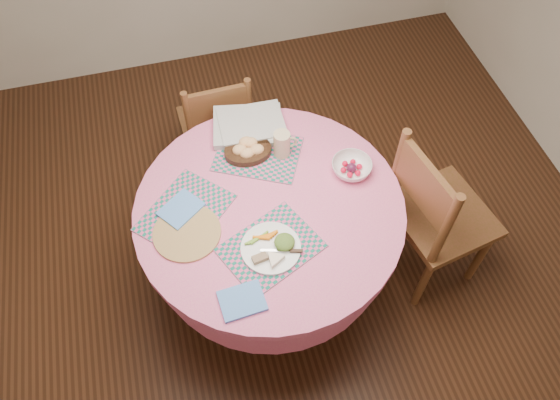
{
  "coord_description": "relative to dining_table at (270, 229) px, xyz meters",
  "views": [
    {
      "loc": [
        -0.32,
        -1.36,
        2.79
      ],
      "look_at": [
        0.05,
        0.0,
        0.78
      ],
      "focal_mm": 35.0,
      "sensor_mm": 36.0,
      "label": 1
    }
  ],
  "objects": [
    {
      "name": "ground",
      "position": [
        0.0,
        0.0,
        -0.56
      ],
      "size": [
        4.0,
        4.0,
        0.0
      ],
      "primitive_type": "plane",
      "color": "#331C0F",
      "rests_on": "ground"
    },
    {
      "name": "room_envelope",
      "position": [
        0.0,
        0.0,
        1.16
      ],
      "size": [
        4.01,
        4.01,
        2.71
      ],
      "color": "silver",
      "rests_on": "ground"
    },
    {
      "name": "dining_table",
      "position": [
        0.0,
        0.0,
        0.0
      ],
      "size": [
        1.24,
        1.24,
        0.75
      ],
      "color": "pink",
      "rests_on": "ground"
    },
    {
      "name": "chair_right",
      "position": [
        0.82,
        -0.12,
        -0.02
      ],
      "size": [
        0.53,
        0.55,
        1.02
      ],
      "rotation": [
        0.0,
        0.0,
        1.76
      ],
      "color": "brown",
      "rests_on": "ground"
    },
    {
      "name": "chair_back",
      "position": [
        -0.1,
        0.82,
        -0.1
      ],
      "size": [
        0.42,
        0.4,
        0.87
      ],
      "rotation": [
        0.0,
        0.0,
        3.18
      ],
      "color": "brown",
      "rests_on": "ground"
    },
    {
      "name": "placemat_front",
      "position": [
        -0.05,
        -0.21,
        0.2
      ],
      "size": [
        0.49,
        0.44,
        0.01
      ],
      "primitive_type": "cube",
      "rotation": [
        0.0,
        0.0,
        0.42
      ],
      "color": "#136D5A",
      "rests_on": "dining_table"
    },
    {
      "name": "placemat_left",
      "position": [
        -0.37,
        0.06,
        0.2
      ],
      "size": [
        0.5,
        0.49,
        0.01
      ],
      "primitive_type": "cube",
      "rotation": [
        0.0,
        0.0,
        0.76
      ],
      "color": "#136D5A",
      "rests_on": "dining_table"
    },
    {
      "name": "placemat_back",
      "position": [
        0.02,
        0.31,
        0.2
      ],
      "size": [
        0.49,
        0.45,
        0.01
      ],
      "primitive_type": "cube",
      "rotation": [
        0.0,
        0.0,
        -0.47
      ],
      "color": "#136D5A",
      "rests_on": "dining_table"
    },
    {
      "name": "wicker_trivet",
      "position": [
        -0.38,
        -0.05,
        0.2
      ],
      "size": [
        0.3,
        0.3,
        0.01
      ],
      "primitive_type": "cylinder",
      "color": "#AE8A4B",
      "rests_on": "dining_table"
    },
    {
      "name": "napkin_near",
      "position": [
        -0.22,
        -0.43,
        0.2
      ],
      "size": [
        0.19,
        0.15,
        0.01
      ],
      "primitive_type": "cube",
      "rotation": [
        0.0,
        0.0,
        0.07
      ],
      "color": "#578EE0",
      "rests_on": "dining_table"
    },
    {
      "name": "napkin_far",
      "position": [
        -0.39,
        0.08,
        0.21
      ],
      "size": [
        0.23,
        0.22,
        0.01
      ],
      "primitive_type": "cube",
      "rotation": [
        0.0,
        0.0,
        0.63
      ],
      "color": "#578EE0",
      "rests_on": "placemat_left"
    },
    {
      "name": "dinner_plate",
      "position": [
        -0.04,
        -0.23,
        0.22
      ],
      "size": [
        0.26,
        0.26,
        0.05
      ],
      "rotation": [
        0.0,
        0.0,
        0.16
      ],
      "color": "white",
      "rests_on": "placemat_front"
    },
    {
      "name": "bread_bowl",
      "position": [
        -0.02,
        0.32,
        0.23
      ],
      "size": [
        0.23,
        0.23,
        0.08
      ],
      "color": "black",
      "rests_on": "placemat_back"
    },
    {
      "name": "latte_mug",
      "position": [
        0.14,
        0.28,
        0.27
      ],
      "size": [
        0.12,
        0.08,
        0.14
      ],
      "color": "beige",
      "rests_on": "placemat_back"
    },
    {
      "name": "fruit_bowl",
      "position": [
        0.42,
        0.09,
        0.22
      ],
      "size": [
        0.21,
        0.21,
        0.06
      ],
      "rotation": [
        0.0,
        0.0,
        0.12
      ],
      "color": "white",
      "rests_on": "dining_table"
    },
    {
      "name": "newspaper_stack",
      "position": [
        0.02,
        0.48,
        0.22
      ],
      "size": [
        0.39,
        0.33,
        0.04
      ],
      "rotation": [
        0.0,
        0.0,
        -0.19
      ],
      "color": "silver",
      "rests_on": "dining_table"
    }
  ]
}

